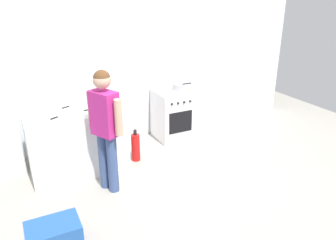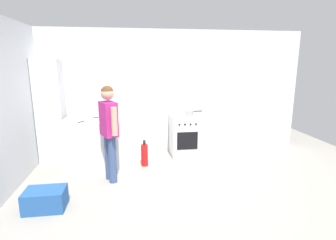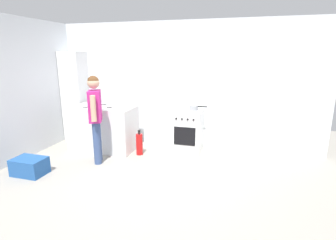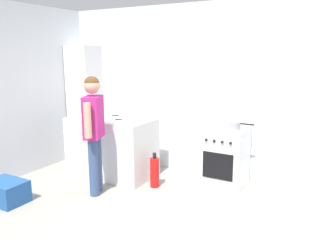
{
  "view_description": "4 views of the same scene",
  "coord_description": "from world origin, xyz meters",
  "px_view_note": "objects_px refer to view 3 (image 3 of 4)",
  "views": [
    {
      "loc": [
        -2.09,
        -3.07,
        2.44
      ],
      "look_at": [
        -0.2,
        0.66,
        0.76
      ],
      "focal_mm": 35.0,
      "sensor_mm": 36.0,
      "label": 1
    },
    {
      "loc": [
        -0.77,
        -3.63,
        1.94
      ],
      "look_at": [
        -0.1,
        0.88,
        0.93
      ],
      "focal_mm": 28.0,
      "sensor_mm": 36.0,
      "label": 2
    },
    {
      "loc": [
        1.37,
        -3.44,
        1.93
      ],
      "look_at": [
        0.12,
        0.9,
        0.8
      ],
      "focal_mm": 28.0,
      "sensor_mm": 36.0,
      "label": 3
    },
    {
      "loc": [
        1.76,
        -2.66,
        1.86
      ],
      "look_at": [
        -0.18,
        0.87,
        1.04
      ],
      "focal_mm": 35.0,
      "sensor_mm": 36.0,
      "label": 4
    }
  ],
  "objects_px": {
    "knife_paring": "(106,105)",
    "knife_chef": "(105,107)",
    "pot": "(194,108)",
    "knife_carving": "(91,107)",
    "larder_cabinet": "(76,96)",
    "oven_left": "(188,131)",
    "person": "(95,112)",
    "fire_extinguisher": "(139,144)",
    "recycling_crate_lower": "(30,166)"
  },
  "relations": [
    {
      "from": "pot",
      "to": "knife_paring",
      "type": "bearing_deg",
      "value": -174.32
    },
    {
      "from": "pot",
      "to": "person",
      "type": "distance_m",
      "value": 1.89
    },
    {
      "from": "knife_chef",
      "to": "recycling_crate_lower",
      "type": "bearing_deg",
      "value": -115.89
    },
    {
      "from": "fire_extinguisher",
      "to": "knife_chef",
      "type": "bearing_deg",
      "value": 176.13
    },
    {
      "from": "oven_left",
      "to": "larder_cabinet",
      "type": "distance_m",
      "value": 2.71
    },
    {
      "from": "knife_carving",
      "to": "fire_extinguisher",
      "type": "xyz_separation_m",
      "value": [
        1.02,
        0.01,
        -0.69
      ]
    },
    {
      "from": "oven_left",
      "to": "larder_cabinet",
      "type": "height_order",
      "value": "larder_cabinet"
    },
    {
      "from": "knife_chef",
      "to": "recycling_crate_lower",
      "type": "relative_size",
      "value": 0.6
    },
    {
      "from": "knife_paring",
      "to": "larder_cabinet",
      "type": "relative_size",
      "value": 0.1
    },
    {
      "from": "knife_carving",
      "to": "knife_chef",
      "type": "distance_m",
      "value": 0.29
    },
    {
      "from": "knife_carving",
      "to": "recycling_crate_lower",
      "type": "distance_m",
      "value": 1.58
    },
    {
      "from": "larder_cabinet",
      "to": "pot",
      "type": "bearing_deg",
      "value": -1.78
    },
    {
      "from": "larder_cabinet",
      "to": "knife_carving",
      "type": "bearing_deg",
      "value": -37.74
    },
    {
      "from": "pot",
      "to": "fire_extinguisher",
      "type": "height_order",
      "value": "pot"
    },
    {
      "from": "recycling_crate_lower",
      "to": "larder_cabinet",
      "type": "distance_m",
      "value": 2.13
    },
    {
      "from": "oven_left",
      "to": "knife_paring",
      "type": "xyz_separation_m",
      "value": [
        -1.74,
        -0.17,
        0.48
      ]
    },
    {
      "from": "knife_paring",
      "to": "person",
      "type": "xyz_separation_m",
      "value": [
        0.28,
        -0.87,
        0.03
      ]
    },
    {
      "from": "pot",
      "to": "knife_paring",
      "type": "xyz_separation_m",
      "value": [
        -1.85,
        -0.18,
        0.0
      ]
    },
    {
      "from": "oven_left",
      "to": "knife_chef",
      "type": "relative_size",
      "value": 2.73
    },
    {
      "from": "oven_left",
      "to": "person",
      "type": "height_order",
      "value": "person"
    },
    {
      "from": "oven_left",
      "to": "person",
      "type": "bearing_deg",
      "value": -144.62
    },
    {
      "from": "person",
      "to": "pot",
      "type": "bearing_deg",
      "value": 33.86
    },
    {
      "from": "knife_paring",
      "to": "fire_extinguisher",
      "type": "bearing_deg",
      "value": -19.59
    },
    {
      "from": "pot",
      "to": "knife_chef",
      "type": "xyz_separation_m",
      "value": [
        -1.72,
        -0.44,
        0.0
      ]
    },
    {
      "from": "recycling_crate_lower",
      "to": "larder_cabinet",
      "type": "height_order",
      "value": "larder_cabinet"
    },
    {
      "from": "knife_chef",
      "to": "larder_cabinet",
      "type": "xyz_separation_m",
      "value": [
        -1.04,
        0.53,
        0.1
      ]
    },
    {
      "from": "knife_carving",
      "to": "knife_paring",
      "type": "height_order",
      "value": "same"
    },
    {
      "from": "pot",
      "to": "fire_extinguisher",
      "type": "xyz_separation_m",
      "value": [
        -0.98,
        -0.49,
        -0.69
      ]
    },
    {
      "from": "knife_carving",
      "to": "knife_paring",
      "type": "xyz_separation_m",
      "value": [
        0.15,
        0.32,
        0.0
      ]
    },
    {
      "from": "oven_left",
      "to": "recycling_crate_lower",
      "type": "height_order",
      "value": "oven_left"
    },
    {
      "from": "pot",
      "to": "recycling_crate_lower",
      "type": "xyz_separation_m",
      "value": [
        -2.39,
        -1.83,
        -0.76
      ]
    },
    {
      "from": "person",
      "to": "fire_extinguisher",
      "type": "distance_m",
      "value": 1.08
    },
    {
      "from": "knife_paring",
      "to": "knife_chef",
      "type": "height_order",
      "value": "same"
    },
    {
      "from": "knife_chef",
      "to": "person",
      "type": "bearing_deg",
      "value": -76.4
    },
    {
      "from": "recycling_crate_lower",
      "to": "oven_left",
      "type": "bearing_deg",
      "value": 38.47
    },
    {
      "from": "person",
      "to": "recycling_crate_lower",
      "type": "bearing_deg",
      "value": -136.6
    },
    {
      "from": "pot",
      "to": "knife_paring",
      "type": "distance_m",
      "value": 1.86
    },
    {
      "from": "oven_left",
      "to": "person",
      "type": "relative_size",
      "value": 0.54
    },
    {
      "from": "pot",
      "to": "knife_chef",
      "type": "relative_size",
      "value": 1.14
    },
    {
      "from": "fire_extinguisher",
      "to": "recycling_crate_lower",
      "type": "distance_m",
      "value": 1.94
    },
    {
      "from": "fire_extinguisher",
      "to": "recycling_crate_lower",
      "type": "height_order",
      "value": "fire_extinguisher"
    },
    {
      "from": "larder_cabinet",
      "to": "knife_chef",
      "type": "bearing_deg",
      "value": -26.93
    },
    {
      "from": "knife_paring",
      "to": "knife_chef",
      "type": "distance_m",
      "value": 0.29
    },
    {
      "from": "recycling_crate_lower",
      "to": "larder_cabinet",
      "type": "relative_size",
      "value": 0.26
    },
    {
      "from": "oven_left",
      "to": "recycling_crate_lower",
      "type": "relative_size",
      "value": 1.63
    },
    {
      "from": "pot",
      "to": "person",
      "type": "xyz_separation_m",
      "value": [
        -1.57,
        -1.05,
        0.03
      ]
    },
    {
      "from": "knife_paring",
      "to": "oven_left",
      "type": "bearing_deg",
      "value": 5.5
    },
    {
      "from": "oven_left",
      "to": "knife_carving",
      "type": "height_order",
      "value": "knife_carving"
    },
    {
      "from": "knife_paring",
      "to": "recycling_crate_lower",
      "type": "xyz_separation_m",
      "value": [
        -0.53,
        -1.64,
        -0.77
      ]
    },
    {
      "from": "oven_left",
      "to": "larder_cabinet",
      "type": "bearing_deg",
      "value": 177.79
    }
  ]
}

